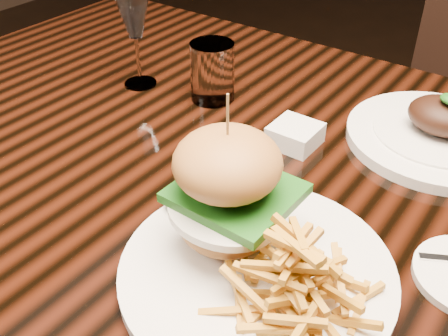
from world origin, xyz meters
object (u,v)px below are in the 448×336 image
Objects in this scene: wine_glass at (134,18)px; far_dish at (439,133)px; dining_table at (282,201)px; burger_plate at (257,237)px.

far_dish is at bearing 13.48° from wine_glass.
far_dish is at bearing 48.51° from dining_table.
far_dish is (0.54, 0.13, -0.11)m from wine_glass.
burger_plate is at bearing -101.22° from far_dish.
burger_plate reaches higher than dining_table.
far_dish is (0.17, 0.19, 0.09)m from dining_table.
wine_glass reaches higher than far_dish.
wine_glass is 0.62× the size of far_dish.
far_dish reaches higher than dining_table.
dining_table is 0.43m from wine_glass.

